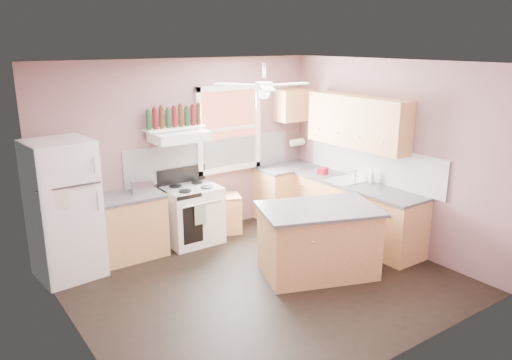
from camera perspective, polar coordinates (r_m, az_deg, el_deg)
floor at (r=6.45m, az=0.83°, el=-11.49°), size 4.50×4.50×0.00m
ceiling at (r=5.74m, az=0.94°, el=13.23°), size 4.50×4.50×0.00m
wall_back at (r=7.64m, az=-8.12°, el=3.47°), size 4.50×0.05×2.70m
wall_right at (r=7.49m, az=15.12°, el=2.83°), size 0.05×4.00×2.70m
wall_left at (r=5.02m, az=-20.64°, el=-3.89°), size 0.05×4.00×2.70m
backsplash_back at (r=7.85m, az=-5.02°, el=2.59°), size 2.90×0.03×0.55m
backsplash_right at (r=7.68m, az=13.13°, el=1.95°), size 0.03×2.60×0.55m
window_view at (r=7.92m, az=-3.20°, el=5.88°), size 1.00×0.02×1.20m
window_frame at (r=7.89m, az=-3.09°, el=5.85°), size 1.16×0.07×1.36m
refrigerator at (r=6.73m, az=-21.12°, el=-3.19°), size 0.82×0.80×1.78m
base_cabinet_left at (r=7.20m, az=-14.17°, el=-5.27°), size 0.90×0.60×0.86m
counter_left at (r=7.06m, az=-14.41°, el=-1.85°), size 0.92×0.62×0.04m
toaster at (r=7.10m, az=-12.90°, el=-0.72°), size 0.31×0.22×0.18m
stove at (r=7.53m, az=-7.30°, el=-3.97°), size 0.79×0.64×0.86m
range_hood at (r=7.24m, az=-8.82°, el=4.95°), size 0.78×0.50×0.14m
bottle_shelf at (r=7.33m, az=-9.27°, el=5.86°), size 0.90×0.26×0.03m
cart at (r=7.90m, az=-4.00°, el=-3.93°), size 0.70×0.59×0.59m
base_cabinet_corner at (r=8.53m, az=3.63°, el=-1.49°), size 1.00×0.60×0.86m
base_cabinet_right at (r=7.69m, az=11.36°, el=-3.73°), size 0.60×2.20×0.86m
counter_corner at (r=8.41m, az=3.68°, el=1.44°), size 1.02×0.62×0.04m
counter_right at (r=7.55m, az=11.49°, el=-0.52°), size 0.62×2.22×0.04m
sink at (r=7.67m, az=10.42°, el=-0.08°), size 0.55×0.45×0.03m
faucet at (r=7.77m, az=11.27°, el=0.64°), size 0.03×0.03×0.14m
upper_cabinet_right at (r=7.59m, az=11.49°, el=6.54°), size 0.33×1.80×0.76m
upper_cabinet_corner at (r=8.44m, az=4.32°, el=8.53°), size 0.60×0.33×0.52m
paper_towel at (r=8.65m, az=4.72°, el=4.33°), size 0.26×0.12×0.12m
island at (r=6.55m, az=7.08°, el=-7.03°), size 1.62×1.32×0.86m
island_top at (r=6.39m, az=7.22°, el=-3.31°), size 1.72×1.42×0.04m
ceiling_fan_hub at (r=5.76m, az=0.93°, el=10.74°), size 0.20×0.20×0.08m
soap_bottle at (r=7.57m, az=13.09°, el=0.44°), size 0.12×0.12×0.22m
red_caddy at (r=7.97m, az=7.64°, el=1.05°), size 0.21×0.18×0.10m
wine_bottles at (r=7.31m, az=-9.30°, el=7.10°), size 0.86×0.06×0.31m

